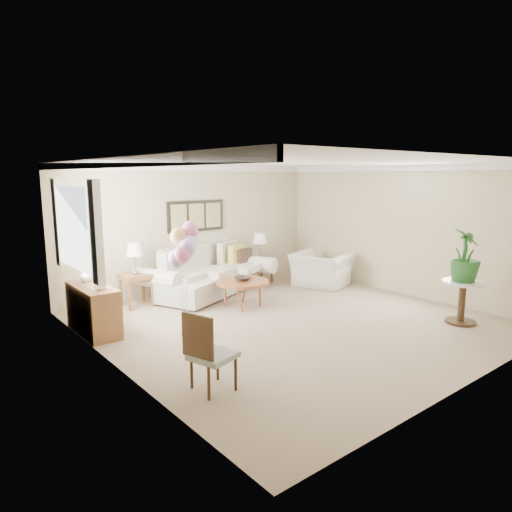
# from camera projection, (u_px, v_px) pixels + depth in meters

# --- Properties ---
(ground_plane) EXTENTS (6.00, 6.00, 0.00)m
(ground_plane) POSITION_uv_depth(u_px,v_px,m) (292.00, 321.00, 7.60)
(ground_plane) COLOR tan
(room_shell) EXTENTS (6.04, 6.04, 2.60)m
(room_shell) POSITION_uv_depth(u_px,v_px,m) (284.00, 224.00, 7.32)
(room_shell) COLOR #BAAF8A
(room_shell) RESTS_ON ground
(wall_art_triptych) EXTENTS (1.35, 0.06, 0.65)m
(wall_art_triptych) POSITION_uv_depth(u_px,v_px,m) (196.00, 216.00, 9.60)
(wall_art_triptych) COLOR black
(wall_art_triptych) RESTS_ON ground
(sofa) EXTENTS (3.01, 1.87, 0.98)m
(sofa) POSITION_uv_depth(u_px,v_px,m) (208.00, 275.00, 9.28)
(sofa) COLOR white
(sofa) RESTS_ON ground
(end_table_left) EXTENTS (0.56, 0.51, 0.61)m
(end_table_left) POSITION_uv_depth(u_px,v_px,m) (136.00, 279.00, 8.39)
(end_table_left) COLOR olive
(end_table_left) RESTS_ON ground
(end_table_right) EXTENTS (0.51, 0.46, 0.56)m
(end_table_right) POSITION_uv_depth(u_px,v_px,m) (260.00, 262.00, 10.28)
(end_table_right) COLOR olive
(end_table_right) RESTS_ON ground
(lamp_left) EXTENTS (0.32, 0.32, 0.57)m
(lamp_left) POSITION_uv_depth(u_px,v_px,m) (135.00, 251.00, 8.30)
(lamp_left) COLOR gray
(lamp_left) RESTS_ON end_table_left
(lamp_right) EXTENTS (0.32, 0.32, 0.56)m
(lamp_right) POSITION_uv_depth(u_px,v_px,m) (260.00, 239.00, 10.19)
(lamp_right) COLOR gray
(lamp_right) RESTS_ON end_table_right
(coffee_table) EXTENTS (0.97, 0.97, 0.49)m
(coffee_table) POSITION_uv_depth(u_px,v_px,m) (242.00, 283.00, 8.36)
(coffee_table) COLOR brown
(coffee_table) RESTS_ON ground
(decor_bowl) EXTENTS (0.31, 0.31, 0.07)m
(decor_bowl) POSITION_uv_depth(u_px,v_px,m) (243.00, 279.00, 8.35)
(decor_bowl) COLOR black
(decor_bowl) RESTS_ON coffee_table
(armchair) EXTENTS (1.26, 1.35, 0.72)m
(armchair) POSITION_uv_depth(u_px,v_px,m) (320.00, 270.00, 9.94)
(armchair) COLOR white
(armchair) RESTS_ON ground
(side_table) EXTENTS (0.65, 0.65, 0.71)m
(side_table) POSITION_uv_depth(u_px,v_px,m) (463.00, 291.00, 7.41)
(side_table) COLOR silver
(side_table) RESTS_ON ground
(potted_plant) EXTENTS (0.62, 0.62, 0.85)m
(potted_plant) POSITION_uv_depth(u_px,v_px,m) (465.00, 255.00, 7.27)
(potted_plant) COLOR #23551B
(potted_plant) RESTS_ON side_table
(accent_chair) EXTENTS (0.55, 0.55, 0.92)m
(accent_chair) POSITION_uv_depth(u_px,v_px,m) (208.00, 351.00, 5.05)
(accent_chair) COLOR gray
(accent_chair) RESTS_ON ground
(credenza) EXTENTS (0.46, 1.20, 0.74)m
(credenza) POSITION_uv_depth(u_px,v_px,m) (93.00, 309.00, 6.98)
(credenza) COLOR olive
(credenza) RESTS_ON ground
(vase_white) EXTENTS (0.21, 0.21, 0.19)m
(vase_white) POSITION_uv_depth(u_px,v_px,m) (100.00, 283.00, 6.67)
(vase_white) COLOR white
(vase_white) RESTS_ON credenza
(vase_sage) EXTENTS (0.24, 0.24, 0.21)m
(vase_sage) POSITION_uv_depth(u_px,v_px,m) (85.00, 276.00, 7.16)
(vase_sage) COLOR #BABAB9
(vase_sage) RESTS_ON credenza
(balloon_cluster) EXTENTS (0.52, 0.44, 1.74)m
(balloon_cluster) POSITION_uv_depth(u_px,v_px,m) (184.00, 246.00, 6.64)
(balloon_cluster) COLOR gray
(balloon_cluster) RESTS_ON ground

